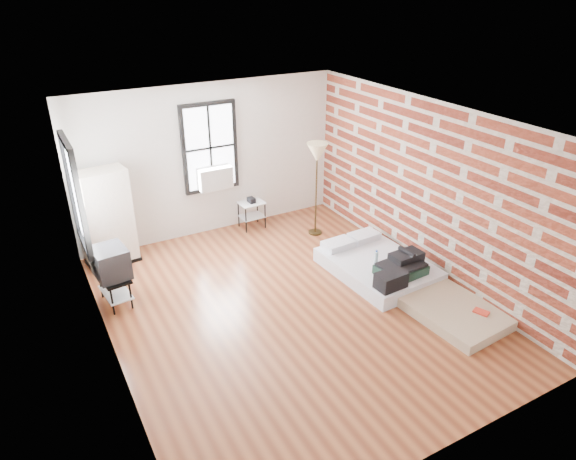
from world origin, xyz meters
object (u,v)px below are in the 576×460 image
wardrobe (107,218)px  tv_stand (111,265)px  mattress_main (378,265)px  floor_lamp (317,157)px  side_table (252,208)px  mattress_bare (430,295)px

wardrobe → tv_stand: wardrobe is taller
mattress_main → floor_lamp: size_ratio=1.06×
wardrobe → side_table: (2.67, 0.07, -0.41)m
mattress_bare → floor_lamp: bearing=92.0°
wardrobe → floor_lamp: floor_lamp is taller
mattress_main → mattress_bare: mattress_main is taller
mattress_bare → side_table: 3.84m
mattress_main → tv_stand: size_ratio=2.02×
floor_lamp → tv_stand: bearing=-172.1°
mattress_main → side_table: side_table is taller
tv_stand → side_table: bearing=18.9°
wardrobe → tv_stand: bearing=-105.9°
mattress_bare → wardrobe: 5.33m
side_table → mattress_bare: bearing=-71.1°
side_table → floor_lamp: (0.95, -0.82, 1.11)m
mattress_main → tv_stand: tv_stand is taller
mattress_bare → tv_stand: (-4.13, 2.27, 0.53)m
wardrobe → floor_lamp: size_ratio=0.94×
wardrobe → side_table: wardrobe is taller
wardrobe → tv_stand: size_ratio=1.80×
floor_lamp → side_table: bearing=139.2°
mattress_main → wardrobe: (-3.75, 2.51, 0.67)m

